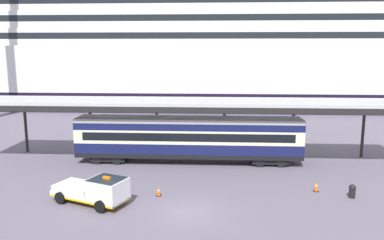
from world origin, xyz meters
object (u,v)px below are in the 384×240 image
at_px(cruise_ship, 282,32).
at_px(service_truck, 96,190).
at_px(train_carriage, 188,137).
at_px(traffic_cone_near, 316,186).
at_px(traffic_cone_mid, 159,191).
at_px(quay_bollard, 352,191).

relative_size(cruise_ship, service_truck, 22.00).
xyz_separation_m(train_carriage, traffic_cone_near, (9.68, -6.88, -1.91)).
bearing_deg(service_truck, traffic_cone_mid, 23.55).
bearing_deg(traffic_cone_near, cruise_ship, 84.07).
height_order(cruise_ship, traffic_cone_near, cruise_ship).
relative_size(service_truck, traffic_cone_near, 7.12).
distance_m(cruise_ship, train_carriage, 44.18).
xyz_separation_m(traffic_cone_mid, quay_bollard, (13.38, 0.40, 0.19)).
distance_m(train_carriage, traffic_cone_near, 12.03).
height_order(train_carriage, traffic_cone_mid, train_carriage).
height_order(traffic_cone_mid, quay_bollard, quay_bollard).
bearing_deg(traffic_cone_near, quay_bollard, -26.86).
bearing_deg(cruise_ship, traffic_cone_near, -95.93).
height_order(train_carriage, quay_bollard, train_carriage).
distance_m(train_carriage, quay_bollard, 14.39).
xyz_separation_m(train_carriage, service_truck, (-5.44, -10.08, -1.31)).
bearing_deg(traffic_cone_near, train_carriage, 144.60).
relative_size(service_truck, quay_bollard, 5.81).
bearing_deg(quay_bollard, traffic_cone_mid, -178.30).
bearing_deg(quay_bollard, cruise_ship, 86.76).
distance_m(train_carriage, service_truck, 11.53).
xyz_separation_m(service_truck, quay_bollard, (17.29, 2.10, -0.47)).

